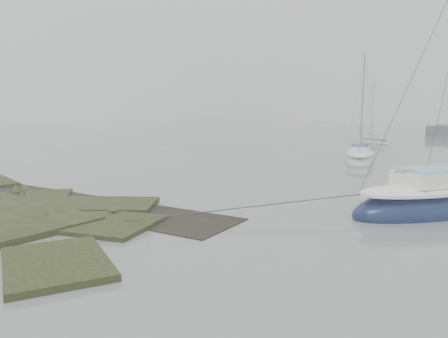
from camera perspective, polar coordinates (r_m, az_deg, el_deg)
ground at (r=38.15m, az=21.25°, el=1.46°), size 160.00×160.00×0.00m
sailboat_main at (r=19.14m, az=26.04°, el=-4.01°), size 6.31×8.11×11.16m
sailboat_white at (r=33.45m, az=17.31°, el=1.23°), size 3.81×6.43×8.62m
sailboat_far_a at (r=51.60m, az=19.05°, el=3.45°), size 5.07×4.86×7.46m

